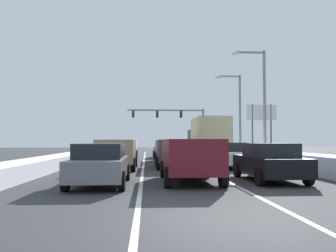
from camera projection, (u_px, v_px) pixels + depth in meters
The scene contains 21 objects.
ground_plane at pixel (168, 164), 24.08m from camera, with size 120.00×120.00×0.00m, color #333335.
lane_stripe_between_right_lane_and_center_lane at pixel (186, 161), 28.44m from camera, with size 0.14×46.96×0.01m, color silver.
lane_stripe_between_center_lane_and_left_lane at pixel (144, 161), 28.23m from camera, with size 0.14×46.96×0.01m, color silver.
snow_bank_right_shoulder at pixel (250, 155), 28.78m from camera, with size 1.90×46.96×0.91m, color white.
snow_bank_left_shoulder at pixel (77, 157), 27.93m from camera, with size 1.68×46.96×0.70m, color white.
sedan_black_right_lane_nearest at pixel (269, 162), 14.08m from camera, with size 2.00×4.50×1.51m.
sedan_white_right_lane_second at pixel (228, 155), 20.78m from camera, with size 2.00×4.50×1.51m.
box_truck_right_lane_third at pixel (208, 137), 27.76m from camera, with size 2.53×7.20×3.36m.
suv_navy_right_lane_fourth at pixel (193, 147), 35.64m from camera, with size 2.16×4.90×1.67m.
suv_maroon_center_lane_nearest at pixel (190, 156), 13.74m from camera, with size 2.16×4.90×1.67m.
suv_charcoal_center_lane_second at pixel (174, 151), 21.00m from camera, with size 2.16×4.90×1.67m.
suv_silver_center_lane_third at pixel (169, 148), 27.09m from camera, with size 2.16×4.90×1.67m.
sedan_red_center_lane_fourth at pixel (164, 150), 33.24m from camera, with size 2.00×4.50×1.51m.
sedan_gray_left_lane_nearest at pixel (100, 164), 12.71m from camera, with size 2.00×4.50×1.51m.
suv_tan_left_lane_second at pixel (117, 151), 19.80m from camera, with size 2.16×4.90×1.67m.
sedan_black_left_lane_third at pixel (119, 152), 25.79m from camera, with size 2.00×4.50×1.51m.
suv_white_left_lane_fourth at pixel (126, 147), 32.99m from camera, with size 2.16×4.90×1.67m.
traffic_light_gantry at pixel (177, 119), 49.98m from camera, with size 10.94×0.47×6.20m.
street_lamp_right_near at pixel (260, 95), 26.86m from camera, with size 2.66×0.36×8.54m.
street_lamp_right_mid at pixel (236, 108), 35.39m from camera, with size 2.66×0.36×8.27m.
roadside_sign_right at pixel (262, 118), 37.13m from camera, with size 3.20×0.16×5.50m.
Camera 1 is at (-1.50, -7.05, 1.61)m, focal length 37.57 mm.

